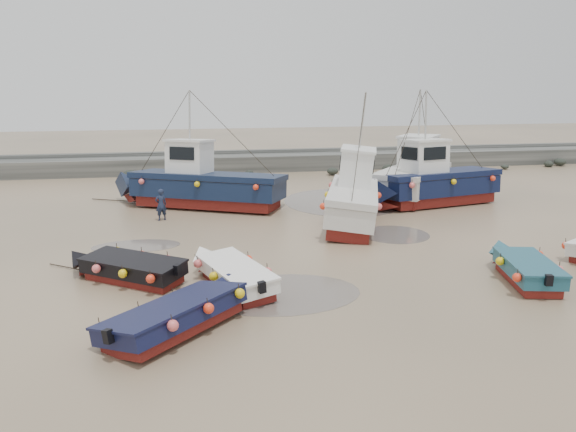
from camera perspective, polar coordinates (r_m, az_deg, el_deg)
name	(u,v)px	position (r m, az deg, el deg)	size (l,w,h in m)	color
ground	(329,260)	(21.89, 4.19, -4.44)	(120.00, 120.00, 0.00)	tan
seawall	(258,163)	(42.90, -3.03, 5.45)	(60.00, 4.92, 1.50)	slate
puddle_a	(281,294)	(18.49, -0.71, -7.89)	(5.26, 5.26, 0.01)	#625850
puddle_b	(395,234)	(25.74, 10.80, -1.85)	(3.10, 3.10, 0.01)	#625850
puddle_c	(136,246)	(24.41, -15.17, -2.96)	(3.66, 3.66, 0.01)	#625850
puddle_d	(342,202)	(32.17, 5.53, 1.46)	(6.65, 6.65, 0.01)	#625850
dinghy_0	(233,270)	(19.09, -5.64, -5.50)	(2.75, 5.90, 1.43)	maroon
dinghy_1	(186,310)	(16.16, -10.34, -9.37)	(5.27, 5.29, 1.43)	maroon
dinghy_2	(524,265)	(21.19, 22.89, -4.56)	(2.46, 5.38, 1.43)	maroon
dinghy_4	(125,265)	(20.33, -16.20, -4.79)	(5.22, 4.04, 1.43)	maroon
cabin_boat_0	(197,183)	(30.96, -9.22, 3.31)	(10.91, 6.58, 6.22)	maroon
cabin_boat_1	(351,196)	(27.10, 6.40, 2.05)	(4.52, 9.36, 6.22)	maroon
cabin_boat_2	(430,181)	(31.84, 14.20, 3.44)	(9.95, 4.14, 6.22)	maroon
cabin_boat_3	(416,175)	(33.62, 12.90, 4.07)	(7.25, 8.04, 6.22)	maroon
person	(162,220)	(28.53, -12.69, -0.42)	(0.58, 0.38, 1.58)	#1A233B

